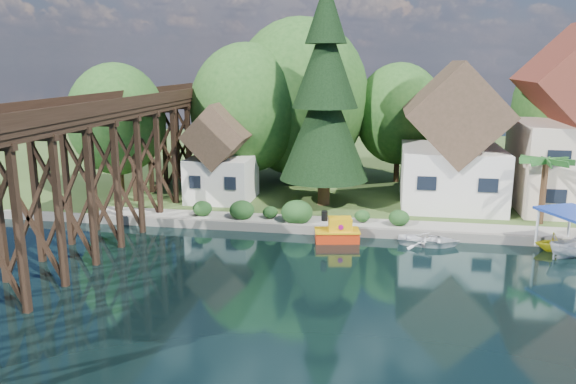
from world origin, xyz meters
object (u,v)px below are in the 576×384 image
palm_tree (546,163)px  boat_white_a (429,239)px  tugboat (338,232)px  boat_canopy (575,238)px  house_left (453,146)px  shed (221,159)px  conifer (325,100)px  trestle_bridge (106,158)px  boat_yellow (556,241)px

palm_tree → boat_white_a: (-7.77, -4.55, -4.36)m
tugboat → boat_canopy: size_ratio=0.61×
house_left → boat_white_a: 10.42m
shed → conifer: conifer is taller
tugboat → conifer: bearing=103.2°
trestle_bridge → palm_tree: size_ratio=9.04×
trestle_bridge → palm_tree: bearing=12.5°
house_left → boat_yellow: bearing=-58.4°
house_left → boat_canopy: (6.24, -9.92, -3.96)m
shed → boat_white_a: 17.89m
boat_yellow → palm_tree: bearing=-9.4°
house_left → shed: size_ratio=1.40×
house_left → tugboat: bearing=-130.7°
conifer → palm_tree: size_ratio=3.46×
boat_canopy → trestle_bridge: bearing=-178.2°
trestle_bridge → boat_white_a: trestle_bridge is taller
shed → trestle_bridge: bearing=-118.2°
conifer → tugboat: size_ratio=5.42×
conifer → boat_canopy: bearing=-27.2°
boat_white_a → boat_yellow: 7.62m
house_left → boat_canopy: size_ratio=2.15×
trestle_bridge → shed: trestle_bridge is taller
palm_tree → boat_yellow: 6.04m
trestle_bridge → boat_yellow: bearing=3.9°
conifer → boat_canopy: conifer is taller
trestle_bridge → boat_canopy: 29.55m
conifer → palm_tree: conifer is taller
conifer → boat_white_a: bearing=-44.0°
shed → boat_canopy: 25.80m
palm_tree → conifer: bearing=169.8°
boat_white_a → tugboat: bearing=95.4°
palm_tree → boat_white_a: bearing=-149.6°
trestle_bridge → conifer: bearing=34.5°
house_left → shed: house_left is taller
trestle_bridge → boat_yellow: trestle_bridge is taller
boat_canopy → boat_white_a: bearing=174.0°
trestle_bridge → house_left: (23.00, 10.83, -0.21)m
shed → palm_tree: size_ratio=1.61×
tugboat → boat_white_a: bearing=2.2°
house_left → tugboat: house_left is taller
boat_canopy → palm_tree: bearing=96.4°
house_left → palm_tree: bearing=-38.5°
palm_tree → tugboat: 14.98m
boat_canopy → conifer: bearing=152.8°
shed → boat_yellow: (23.47, -7.39, -3.18)m
conifer → boat_white_a: size_ratio=4.38×
trestle_bridge → boat_canopy: bearing=1.8°
boat_white_a → palm_tree: bearing=-56.4°
house_left → palm_tree: house_left is taller
boat_white_a → trestle_bridge: bearing=98.1°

